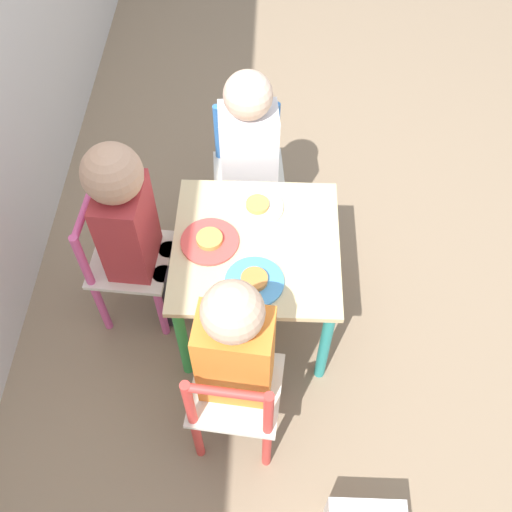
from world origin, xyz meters
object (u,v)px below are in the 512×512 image
(chair_blue, at_px, (249,176))
(plate_back, at_px, (210,241))
(child_back, at_px, (131,223))
(plate_right, at_px, (258,206))
(child_right, at_px, (249,151))
(chair_red, at_px, (235,400))
(kids_table, at_px, (256,257))
(plate_left, at_px, (254,281))
(child_left, at_px, (236,351))
(chair_pink, at_px, (125,263))

(chair_blue, bearing_deg, plate_back, -108.35)
(child_back, height_order, plate_right, child_back)
(child_right, height_order, plate_back, child_right)
(chair_red, bearing_deg, kids_table, -90.00)
(child_back, bearing_deg, chair_red, -140.11)
(plate_right, distance_m, plate_back, 0.20)
(plate_right, xyz_separation_m, plate_back, (-0.14, 0.14, 0.00))
(child_right, distance_m, plate_left, 0.53)
(child_back, distance_m, child_left, 0.54)
(chair_pink, xyz_separation_m, plate_right, (0.11, -0.45, 0.18))
(kids_table, relative_size, chair_red, 0.97)
(chair_red, relative_size, plate_left, 3.02)
(chair_blue, bearing_deg, kids_table, -90.00)
(chair_pink, relative_size, plate_right, 3.22)
(chair_blue, xyz_separation_m, plate_back, (-0.44, 0.10, 0.18))
(kids_table, distance_m, chair_blue, 0.46)
(child_right, xyz_separation_m, child_back, (-0.36, 0.35, 0.03))
(plate_back, xyz_separation_m, plate_left, (-0.14, -0.14, 0.00))
(kids_table, bearing_deg, plate_right, 0.00)
(plate_right, xyz_separation_m, plate_left, (-0.29, 0.00, 0.00))
(plate_right, height_order, plate_back, same)
(chair_blue, relative_size, plate_right, 3.22)
(kids_table, relative_size, plate_back, 2.87)
(plate_right, distance_m, plate_left, 0.29)
(child_right, distance_m, plate_back, 0.40)
(kids_table, relative_size, plate_left, 2.93)
(chair_blue, height_order, child_right, child_right)
(child_right, bearing_deg, chair_blue, 90.00)
(child_back, relative_size, plate_left, 4.50)
(kids_table, height_order, chair_blue, chair_blue)
(chair_red, height_order, plate_back, chair_red)
(child_right, relative_size, child_back, 0.96)
(kids_table, height_order, plate_left, plate_left)
(kids_table, bearing_deg, chair_red, 174.10)
(child_back, bearing_deg, child_left, -135.81)
(child_left, relative_size, plate_right, 4.73)
(kids_table, distance_m, plate_right, 0.17)
(chair_red, bearing_deg, plate_right, -88.56)
(chair_pink, relative_size, plate_back, 2.96)
(child_left, bearing_deg, plate_left, -93.50)
(plate_right, relative_size, plate_left, 0.94)
(chair_blue, relative_size, plate_left, 3.02)
(chair_red, relative_size, child_left, 0.68)
(chair_pink, relative_size, chair_red, 1.00)
(child_right, bearing_deg, chair_pink, -144.75)
(plate_right, bearing_deg, chair_blue, 8.19)
(chair_pink, relative_size, child_back, 0.67)
(kids_table, xyz_separation_m, child_right, (0.38, 0.04, 0.09))
(plate_back, bearing_deg, plate_right, -45.00)
(chair_blue, relative_size, chair_red, 1.00)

